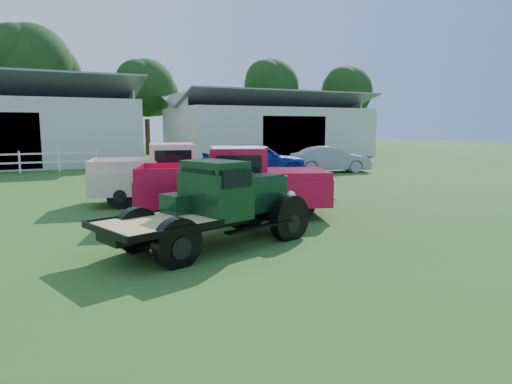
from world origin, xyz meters
name	(u,v)px	position (x,y,z in m)	size (l,w,h in m)	color
ground	(273,251)	(0.00, 0.00, 0.00)	(120.00, 120.00, 0.00)	#355524
shed_right	(268,125)	(14.00, 27.00, 2.60)	(16.80, 9.20, 5.20)	#B0B2AA
tree_b	(32,86)	(-4.00, 34.00, 5.75)	(6.90, 6.90, 11.50)	black
tree_c	(147,104)	(5.00, 33.00, 4.50)	(5.40, 5.40, 9.00)	black
tree_d	(271,102)	(18.00, 34.00, 5.00)	(6.00, 6.00, 10.00)	black
tree_e	(346,105)	(26.00, 32.00, 4.75)	(5.70, 5.70, 9.50)	black
vintage_flatbed	(212,204)	(-0.99, 0.87, 0.91)	(4.59, 1.82, 1.82)	#12331B
red_pickup	(233,182)	(0.67, 3.62, 0.99)	(5.44, 2.09, 1.99)	#BF0B32
white_pickup	(169,174)	(-0.28, 6.76, 0.96)	(5.25, 2.04, 1.93)	beige
misc_car_blue	(255,159)	(5.62, 12.42, 0.89)	(2.09, 5.19, 1.77)	navy
misc_car_grey	(330,159)	(10.51, 12.85, 0.71)	(1.50, 4.29, 1.41)	gray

